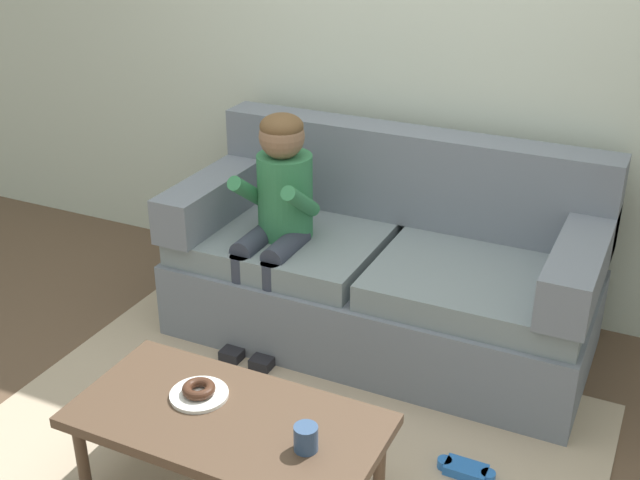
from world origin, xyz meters
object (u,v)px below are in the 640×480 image
object	(u,v)px
donut	(199,389)
toy_controller	(466,471)
couch	(385,271)
mug	(306,438)
person_child	(277,207)
coffee_table	(228,426)

from	to	relation	value
donut	toy_controller	bearing A→B (deg)	27.60
couch	mug	distance (m)	1.39
couch	toy_controller	distance (m)	1.10
mug	donut	bearing A→B (deg)	169.33
donut	toy_controller	world-z (taller)	donut
couch	donut	world-z (taller)	couch
person_child	coffee_table	bearing A→B (deg)	-70.31
couch	person_child	xyz separation A→B (m)	(-0.47, -0.21, 0.32)
coffee_table	mug	world-z (taller)	mug
person_child	donut	bearing A→B (deg)	-76.72
donut	person_child	bearing A→B (deg)	103.28
person_child	mug	xyz separation A→B (m)	(0.72, -1.16, -0.23)
coffee_table	couch	bearing A→B (deg)	87.21
donut	toy_controller	distance (m)	1.07
mug	person_child	bearing A→B (deg)	121.93
coffee_table	mug	size ratio (longest dim) A/B	12.09
couch	person_child	size ratio (longest dim) A/B	1.78
coffee_table	toy_controller	world-z (taller)	coffee_table
couch	mug	xyz separation A→B (m)	(0.25, -1.36, 0.10)
couch	coffee_table	bearing A→B (deg)	-92.79
mug	toy_controller	world-z (taller)	mug
donut	mug	distance (m)	0.48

